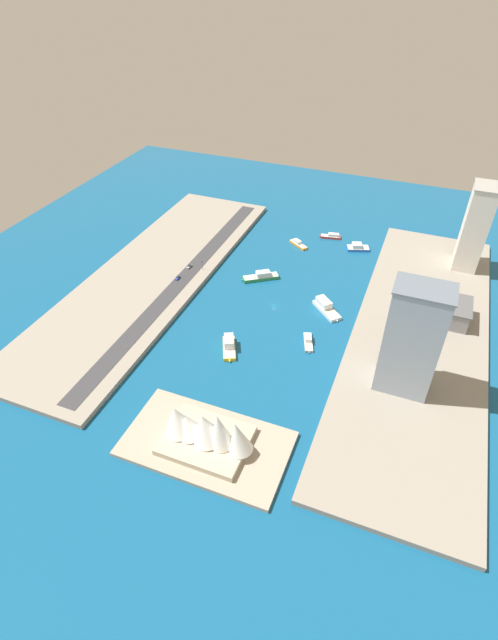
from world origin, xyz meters
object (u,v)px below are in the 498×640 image
at_px(ferry_white_commuter, 326,307).
at_px(warehouse_low_gray, 434,308).
at_px(water_taxi_orange, 298,244).
at_px(traffic_light_waterfront, 202,264).
at_px(tower_tall_glass, 412,340).
at_px(opera_landmark, 204,430).
at_px(sedan_silver, 189,266).
at_px(ferry_green_doubledeck, 261,276).
at_px(hatchback_blue, 178,278).
at_px(catamaran_blue, 358,247).
at_px(yacht_sleek_gray, 308,341).
at_px(tugboat_red, 331,236).
at_px(hotel_broad_white, 475,227).
at_px(ferry_yellow_fast, 229,345).

height_order(ferry_white_commuter, warehouse_low_gray, warehouse_low_gray).
bearing_deg(water_taxi_orange, traffic_light_waterfront, 50.75).
distance_m(tower_tall_glass, opera_landmark, 100.08).
bearing_deg(sedan_silver, ferry_white_commuter, 174.82).
xyz_separation_m(ferry_green_doubledeck, hatchback_blue, (47.72, 23.61, 1.91)).
bearing_deg(catamaran_blue, traffic_light_waterfront, 37.63).
relative_size(ferry_green_doubledeck, catamaran_blue, 1.31).
bearing_deg(yacht_sleek_gray, hatchback_blue, -15.50).
bearing_deg(tugboat_red, hotel_broad_white, 174.22).
xyz_separation_m(hatchback_blue, traffic_light_waterfront, (-9.72, -15.95, 3.41)).
bearing_deg(yacht_sleek_gray, tugboat_red, -81.86).
height_order(ferry_yellow_fast, sedan_silver, ferry_yellow_fast).
xyz_separation_m(hotel_broad_white, tower_tall_glass, (23.69, 126.62, 0.79)).
relative_size(catamaran_blue, hotel_broad_white, 0.31).
bearing_deg(water_taxi_orange, catamaran_blue, -166.34).
height_order(ferry_green_doubledeck, warehouse_low_gray, warehouse_low_gray).
relative_size(tower_tall_glass, sedan_silver, 11.84).
bearing_deg(tower_tall_glass, hotel_broad_white, -100.60).
bearing_deg(tugboat_red, opera_landmark, 88.43).
bearing_deg(ferry_yellow_fast, water_taxi_orange, -90.75).
relative_size(tugboat_red, hotel_broad_white, 0.29).
xyz_separation_m(water_taxi_orange, hatchback_blue, (57.19, 74.05, 2.51)).
height_order(catamaran_blue, traffic_light_waterfront, traffic_light_waterfront).
bearing_deg(traffic_light_waterfront, warehouse_low_gray, -178.42).
relative_size(ferry_green_doubledeck, hotel_broad_white, 0.41).
bearing_deg(catamaran_blue, ferry_yellow_fast, 72.00).
bearing_deg(ferry_green_doubledeck, opera_landmark, 100.04).
bearing_deg(water_taxi_orange, yacht_sleek_gray, 109.96).
bearing_deg(yacht_sleek_gray, traffic_light_waterfront, -26.55).
xyz_separation_m(ferry_green_doubledeck, water_taxi_orange, (-9.47, -50.45, -0.60)).
bearing_deg(tugboat_red, sedan_silver, 46.08).
relative_size(ferry_white_commuter, warehouse_low_gray, 0.52).
bearing_deg(warehouse_low_gray, opera_landmark, 57.07).
xyz_separation_m(yacht_sleek_gray, tower_tall_glass, (-50.47, 16.36, 29.92)).
distance_m(ferry_green_doubledeck, hatchback_blue, 53.28).
bearing_deg(opera_landmark, traffic_light_waterfront, -63.60).
height_order(yacht_sleek_gray, hotel_broad_white, hotel_broad_white).
bearing_deg(tower_tall_glass, opera_landmark, 41.65).
bearing_deg(sedan_silver, tower_tall_glass, 158.27).
bearing_deg(tower_tall_glass, yacht_sleek_gray, -17.96).
distance_m(tugboat_red, catamaran_blue, 23.57).
distance_m(ferry_white_commuter, yacht_sleek_gray, 32.28).
bearing_deg(sedan_silver, ferry_yellow_fast, 131.99).
bearing_deg(traffic_light_waterfront, opera_landmark, 116.40).
relative_size(ferry_yellow_fast, sedan_silver, 4.07).
height_order(ferry_yellow_fast, tower_tall_glass, tower_tall_glass).
height_order(water_taxi_orange, hotel_broad_white, hotel_broad_white).
xyz_separation_m(warehouse_low_gray, traffic_light_waterfront, (143.54, 3.96, -1.27)).
bearing_deg(warehouse_low_gray, ferry_green_doubledeck, -2.00).
relative_size(tower_tall_glass, hatchback_blue, 12.64).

